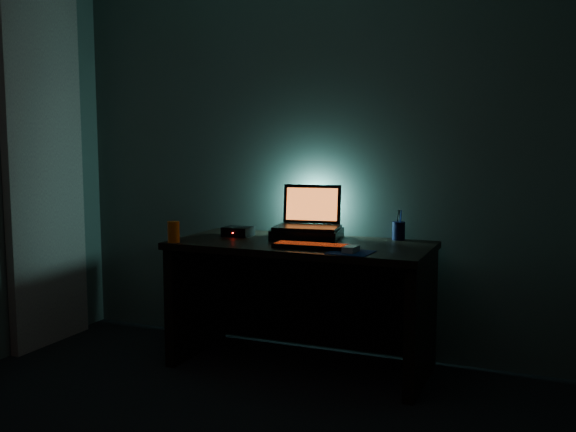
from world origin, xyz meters
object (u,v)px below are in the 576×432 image
(juice_glass, at_px, (174,232))
(pen_cup, at_px, (399,231))
(router, at_px, (238,231))
(mouse, at_px, (351,249))
(laptop, at_px, (309,218))
(keyboard, at_px, (312,246))

(juice_glass, bearing_deg, pen_cup, 26.64)
(juice_glass, relative_size, router, 0.72)
(mouse, height_order, router, router)
(mouse, bearing_deg, laptop, 136.64)
(keyboard, distance_m, juice_glass, 0.83)
(juice_glass, bearing_deg, keyboard, 7.79)
(keyboard, height_order, juice_glass, juice_glass)
(pen_cup, relative_size, router, 0.63)
(router, bearing_deg, juice_glass, -121.44)
(juice_glass, xyz_separation_m, router, (0.23, 0.37, -0.03))
(keyboard, relative_size, juice_glass, 3.54)
(mouse, distance_m, juice_glass, 1.06)
(mouse, distance_m, pen_cup, 0.56)
(router, bearing_deg, keyboard, -23.28)
(laptop, xyz_separation_m, juice_glass, (-0.66, -0.48, -0.06))
(laptop, bearing_deg, pen_cup, 4.65)
(laptop, relative_size, mouse, 3.85)
(laptop, height_order, mouse, laptop)
(mouse, relative_size, pen_cup, 0.99)
(mouse, bearing_deg, router, 162.76)
(laptop, distance_m, router, 0.45)
(laptop, xyz_separation_m, pen_cup, (0.53, 0.12, -0.07))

